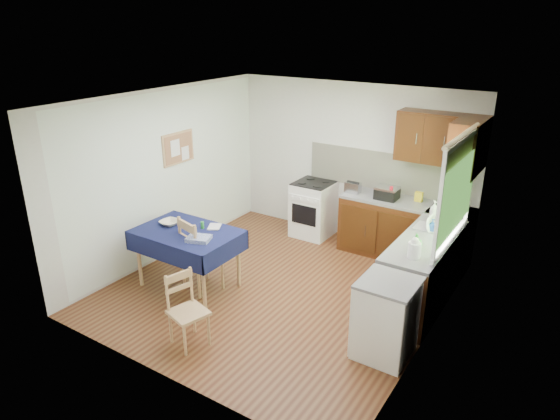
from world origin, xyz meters
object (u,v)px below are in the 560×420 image
Objects in this scene: chair_far at (198,252)px; sandwich_press at (387,193)px; chair_near at (186,307)px; toaster at (353,187)px; dish_rack at (431,227)px; kettle at (414,249)px; dining_table at (187,238)px.

sandwich_press is (1.63, 2.34, 0.45)m from chair_far.
sandwich_press reaches higher than chair_near.
toaster is 1.62m from dish_rack.
chair_far is 3.01m from dish_rack.
kettle is at bearing -58.96° from sandwich_press.
kettle reaches higher than chair_near.
chair_near is 3.18m from dish_rack.
chair_near is 3.34m from toaster.
dining_table is 5.74× the size of toaster.
chair_near is at bearing -105.88° from sandwich_press.
dish_rack is at bearing -132.57° from chair_far.
chair_near is 3.63× the size of toaster.
chair_far is 1.16m from chair_near.
toaster is 0.58× the size of dish_rack.
kettle reaches higher than chair_far.
chair_near is at bearing -72.81° from dining_table.
toaster is at bearing 8.63° from chair_near.
chair_far is at bearing 50.91° from chair_near.
dish_rack reaches higher than chair_near.
toaster reaches higher than dining_table.
dish_rack is at bearing -20.28° from chair_near.
chair_far is 2.73m from kettle.
sandwich_press is at bearing 130.85° from dish_rack.
dining_table is 2.66m from toaster.
dining_table is 3.15m from dish_rack.
kettle reaches higher than dish_rack.
chair_near is 2.60m from kettle.
chair_near is 3.44× the size of kettle.
toaster is at bearing 36.82° from dining_table.
dish_rack is 0.91m from kettle.
toaster is at bearing 132.69° from kettle.
chair_far is 3.23× the size of sandwich_press.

